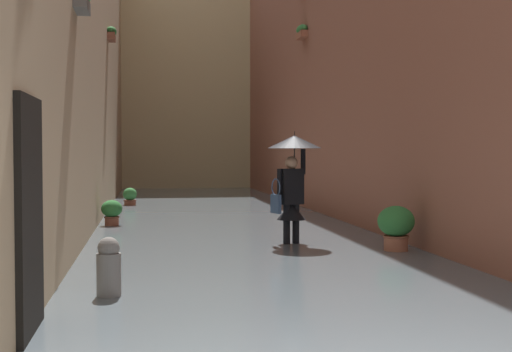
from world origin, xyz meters
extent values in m
plane|color=slate|center=(0.00, -12.67, 0.00)|extent=(63.37, 63.37, 0.00)
cube|color=#515B60|center=(0.00, -12.67, 0.07)|extent=(6.18, 31.35, 0.14)
cube|color=#9E563D|center=(-2.59, -15.04, 4.91)|extent=(0.20, 0.70, 0.18)
ellipsoid|color=#387F3D|center=(-2.59, -15.04, 5.07)|extent=(0.28, 0.76, 0.24)
cube|color=tan|center=(3.59, -12.67, 4.62)|extent=(1.80, 29.35, 9.23)
cube|color=black|center=(2.67, -2.47, 1.10)|extent=(0.08, 1.10, 2.20)
cube|color=#66605B|center=(2.59, -6.81, 3.86)|extent=(0.20, 0.70, 0.18)
cube|color=brown|center=(2.59, -15.58, 4.81)|extent=(0.20, 0.70, 0.18)
ellipsoid|color=#2D7033|center=(2.59, -15.58, 4.97)|extent=(0.28, 0.76, 0.24)
cube|color=tan|center=(0.00, -26.25, 4.76)|extent=(8.98, 1.80, 9.51)
cube|color=black|center=(-0.69, -7.77, 0.05)|extent=(0.18, 0.26, 0.10)
cylinder|color=black|center=(-0.69, -7.77, 0.46)|extent=(0.15, 0.15, 0.71)
cube|color=black|center=(-0.86, -7.83, 0.05)|extent=(0.18, 0.26, 0.10)
cylinder|color=black|center=(-0.86, -7.83, 0.46)|extent=(0.15, 0.15, 0.71)
cube|color=black|center=(-0.77, -7.80, 1.11)|extent=(0.43, 0.32, 0.61)
cone|color=black|center=(-0.77, -7.80, 0.69)|extent=(0.63, 0.63, 0.28)
sphere|color=tan|center=(-0.77, -7.80, 1.52)|extent=(0.22, 0.22, 0.22)
cylinder|color=black|center=(-0.99, -7.87, 1.54)|extent=(0.11, 0.11, 0.44)
cylinder|color=black|center=(-0.55, -7.73, 1.18)|extent=(0.11, 0.11, 0.48)
cylinder|color=black|center=(-0.83, -7.82, 1.65)|extent=(0.02, 0.02, 0.46)
cone|color=black|center=(-0.83, -7.82, 1.88)|extent=(0.93, 0.93, 0.22)
cylinder|color=black|center=(-0.83, -7.82, 2.02)|extent=(0.01, 0.01, 0.08)
cube|color=#334766|center=(-0.48, -7.69, 0.83)|extent=(0.14, 0.29, 0.32)
torus|color=#334766|center=(-0.48, -7.69, 1.11)|extent=(0.11, 0.29, 0.30)
cylinder|color=brown|center=(2.15, -16.69, 0.13)|extent=(0.34, 0.34, 0.27)
torus|color=brown|center=(2.15, -16.69, 0.27)|extent=(0.38, 0.38, 0.04)
ellipsoid|color=#387F3D|center=(2.15, -16.69, 0.46)|extent=(0.40, 0.40, 0.37)
cylinder|color=brown|center=(2.40, -11.21, 0.16)|extent=(0.29, 0.29, 0.31)
torus|color=brown|center=(2.40, -11.21, 0.31)|extent=(0.33, 0.33, 0.04)
ellipsoid|color=#2D7033|center=(2.40, -11.21, 0.49)|extent=(0.45, 0.45, 0.36)
cylinder|color=#9E563D|center=(-2.24, -6.73, 0.18)|extent=(0.38, 0.38, 0.36)
torus|color=brown|center=(-2.24, -6.73, 0.36)|extent=(0.41, 0.41, 0.04)
ellipsoid|color=#2D7033|center=(-2.24, -6.73, 0.61)|extent=(0.59, 0.59, 0.49)
cylinder|color=slate|center=(2.08, -3.95, 0.30)|extent=(0.27, 0.27, 0.61)
sphere|color=slate|center=(2.08, -3.95, 0.67)|extent=(0.24, 0.24, 0.24)
camera|label=1|loc=(1.66, 3.70, 1.73)|focal=48.46mm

